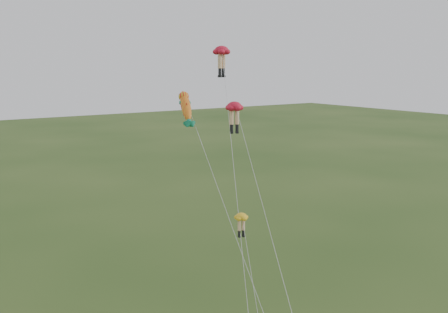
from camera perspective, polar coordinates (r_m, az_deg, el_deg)
legs_kite_red_high at (r=45.24m, az=-0.25°, el=11.50°), size 7.52×13.99×19.24m
legs_kite_red_mid at (r=40.31m, az=1.27°, el=5.21°), size 3.63×11.93×14.65m
legs_kite_yellow at (r=32.52m, az=2.10°, el=-7.66°), size 1.16×2.40×8.13m
fish_kite at (r=40.61m, az=-4.35°, el=5.66°), size 1.70×12.62×15.70m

